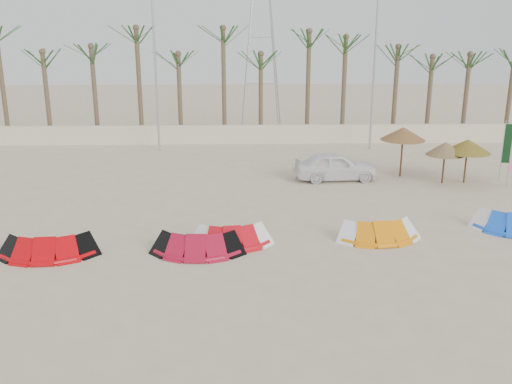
{
  "coord_description": "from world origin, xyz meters",
  "views": [
    {
      "loc": [
        -0.66,
        -17.08,
        8.3
      ],
      "look_at": [
        0.0,
        6.0,
        1.3
      ],
      "focal_mm": 40.0,
      "sensor_mm": 36.0,
      "label": 1
    }
  ],
  "objects_px": {
    "kite_red_right": "(232,233)",
    "car": "(336,166)",
    "kite_orange": "(378,228)",
    "parasol_left": "(403,134)",
    "kite_red_mid": "(198,240)",
    "parasol_right": "(468,146)",
    "kite_blue": "(512,219)",
    "parasol_mid": "(445,149)",
    "kite_red_left": "(50,243)"
  },
  "relations": [
    {
      "from": "kite_orange",
      "to": "parasol_left",
      "type": "distance_m",
      "value": 9.98
    },
    {
      "from": "parasol_mid",
      "to": "car",
      "type": "bearing_deg",
      "value": 171.8
    },
    {
      "from": "parasol_right",
      "to": "car",
      "type": "height_order",
      "value": "parasol_right"
    },
    {
      "from": "kite_blue",
      "to": "car",
      "type": "distance_m",
      "value": 9.85
    },
    {
      "from": "kite_red_right",
      "to": "parasol_right",
      "type": "height_order",
      "value": "parasol_right"
    },
    {
      "from": "kite_orange",
      "to": "parasol_mid",
      "type": "distance_m",
      "value": 9.5
    },
    {
      "from": "parasol_mid",
      "to": "kite_red_left",
      "type": "bearing_deg",
      "value": -153.04
    },
    {
      "from": "kite_red_mid",
      "to": "parasol_left",
      "type": "distance_m",
      "value": 14.81
    },
    {
      "from": "parasol_left",
      "to": "parasol_right",
      "type": "height_order",
      "value": "parasol_left"
    },
    {
      "from": "parasol_mid",
      "to": "car",
      "type": "relative_size",
      "value": 0.5
    },
    {
      "from": "kite_red_mid",
      "to": "parasol_left",
      "type": "relative_size",
      "value": 1.24
    },
    {
      "from": "kite_red_right",
      "to": "kite_blue",
      "type": "height_order",
      "value": "same"
    },
    {
      "from": "kite_blue",
      "to": "parasol_right",
      "type": "height_order",
      "value": "parasol_right"
    },
    {
      "from": "kite_red_right",
      "to": "parasol_right",
      "type": "bearing_deg",
      "value": 33.72
    },
    {
      "from": "parasol_left",
      "to": "kite_red_left",
      "type": "bearing_deg",
      "value": -146.7
    },
    {
      "from": "kite_red_mid",
      "to": "parasol_right",
      "type": "xyz_separation_m",
      "value": [
        13.46,
        8.9,
        1.58
      ]
    },
    {
      "from": "parasol_right",
      "to": "parasol_left",
      "type": "bearing_deg",
      "value": 154.78
    },
    {
      "from": "kite_red_right",
      "to": "car",
      "type": "distance_m",
      "value": 10.51
    },
    {
      "from": "kite_red_right",
      "to": "car",
      "type": "height_order",
      "value": "car"
    },
    {
      "from": "kite_red_left",
      "to": "car",
      "type": "bearing_deg",
      "value": 38.93
    },
    {
      "from": "kite_red_right",
      "to": "kite_orange",
      "type": "bearing_deg",
      "value": 3.89
    },
    {
      "from": "kite_red_left",
      "to": "parasol_mid",
      "type": "height_order",
      "value": "parasol_mid"
    },
    {
      "from": "parasol_left",
      "to": "parasol_right",
      "type": "bearing_deg",
      "value": -25.22
    },
    {
      "from": "parasol_left",
      "to": "car",
      "type": "height_order",
      "value": "parasol_left"
    },
    {
      "from": "kite_orange",
      "to": "kite_blue",
      "type": "xyz_separation_m",
      "value": [
        5.75,
        0.8,
        0.0
      ]
    },
    {
      "from": "kite_red_mid",
      "to": "kite_blue",
      "type": "relative_size",
      "value": 0.92
    },
    {
      "from": "car",
      "to": "kite_blue",
      "type": "bearing_deg",
      "value": -145.31
    },
    {
      "from": "kite_red_mid",
      "to": "car",
      "type": "relative_size",
      "value": 0.77
    },
    {
      "from": "kite_orange",
      "to": "kite_blue",
      "type": "height_order",
      "value": "same"
    },
    {
      "from": "kite_red_mid",
      "to": "kite_red_right",
      "type": "relative_size",
      "value": 1.07
    },
    {
      "from": "parasol_left",
      "to": "kite_orange",
      "type": "bearing_deg",
      "value": -110.4
    },
    {
      "from": "kite_red_left",
      "to": "kite_red_mid",
      "type": "xyz_separation_m",
      "value": [
        5.42,
        0.09,
        -0.0
      ]
    },
    {
      "from": "kite_orange",
      "to": "parasol_right",
      "type": "height_order",
      "value": "parasol_right"
    },
    {
      "from": "parasol_mid",
      "to": "car",
      "type": "distance_m",
      "value": 5.73
    },
    {
      "from": "kite_red_mid",
      "to": "parasol_mid",
      "type": "relative_size",
      "value": 1.53
    },
    {
      "from": "kite_red_left",
      "to": "parasol_mid",
      "type": "xyz_separation_m",
      "value": [
        17.72,
        9.01,
        1.44
      ]
    },
    {
      "from": "kite_orange",
      "to": "kite_blue",
      "type": "distance_m",
      "value": 5.81
    },
    {
      "from": "kite_red_left",
      "to": "kite_red_mid",
      "type": "height_order",
      "value": "same"
    },
    {
      "from": "kite_red_right",
      "to": "kite_red_left",
      "type": "bearing_deg",
      "value": -172.73
    },
    {
      "from": "parasol_right",
      "to": "parasol_mid",
      "type": "bearing_deg",
      "value": 179.01
    },
    {
      "from": "kite_red_right",
      "to": "kite_orange",
      "type": "xyz_separation_m",
      "value": [
        5.77,
        0.39,
        0.0
      ]
    },
    {
      "from": "kite_red_mid",
      "to": "parasol_mid",
      "type": "distance_m",
      "value": 15.26
    },
    {
      "from": "kite_red_mid",
      "to": "parasol_right",
      "type": "bearing_deg",
      "value": 33.48
    },
    {
      "from": "parasol_mid",
      "to": "parasol_right",
      "type": "height_order",
      "value": "parasol_right"
    },
    {
      "from": "car",
      "to": "kite_orange",
      "type": "bearing_deg",
      "value": 178.76
    },
    {
      "from": "kite_red_mid",
      "to": "kite_blue",
      "type": "distance_m",
      "value": 12.93
    },
    {
      "from": "kite_red_mid",
      "to": "kite_red_right",
      "type": "height_order",
      "value": "same"
    },
    {
      "from": "car",
      "to": "parasol_left",
      "type": "bearing_deg",
      "value": -84.0
    },
    {
      "from": "kite_blue",
      "to": "car",
      "type": "xyz_separation_m",
      "value": [
        -6.05,
        7.77,
        0.33
      ]
    },
    {
      "from": "kite_blue",
      "to": "parasol_mid",
      "type": "bearing_deg",
      "value": 93.93
    }
  ]
}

